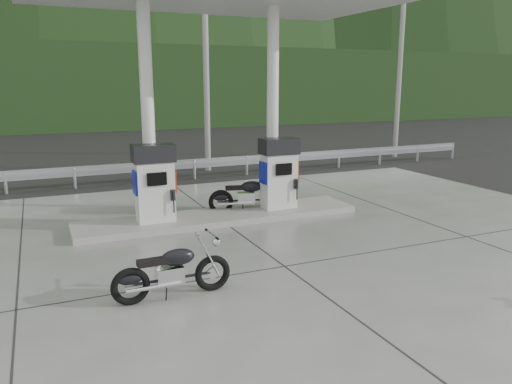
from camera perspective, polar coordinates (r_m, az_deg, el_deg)
name	(u,v)px	position (r m, az deg, el deg)	size (l,w,h in m)	color
ground	(262,251)	(10.19, 0.72, -6.76)	(160.00, 160.00, 0.00)	black
forecourt_apron	(262,251)	(10.19, 0.72, -6.71)	(18.00, 14.00, 0.02)	slate
pump_island	(221,217)	(12.38, -4.07, -2.84)	(7.00, 1.40, 0.15)	gray
gas_pump_left	(155,183)	(11.73, -11.52, 0.97)	(0.95, 0.55, 1.80)	silver
gas_pump_right	(279,173)	(12.77, 2.63, 2.14)	(0.95, 0.55, 1.80)	silver
canopy_column_left	(148,112)	(11.92, -12.28, 8.88)	(0.30, 0.30, 5.00)	white
canopy_column_right	(273,109)	(12.95, 1.91, 9.42)	(0.30, 0.30, 5.00)	white
guardrail	(166,161)	(17.43, -10.24, 3.53)	(26.00, 0.16, 1.42)	#A6A8AE
road	(146,166)	(20.92, -12.44, 2.94)	(60.00, 7.00, 0.01)	black
utility_pole_b	(206,64)	(19.23, -5.74, 14.32)	(0.22, 0.22, 8.00)	gray
utility_pole_c	(400,67)	(23.63, 16.11, 13.54)	(0.22, 0.22, 8.00)	gray
tree_band	(92,87)	(38.96, -18.21, 11.32)	(80.00, 6.00, 6.00)	black
forested_hills	(69,109)	(68.95, -20.64, 8.87)	(100.00, 40.00, 140.00)	black
motorcycle_left	(173,272)	(8.03, -9.51, -8.97)	(1.79, 0.57, 0.85)	black
motorcycle_right	(248,196)	(12.93, -0.94, -0.43)	(1.91, 0.60, 0.90)	black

